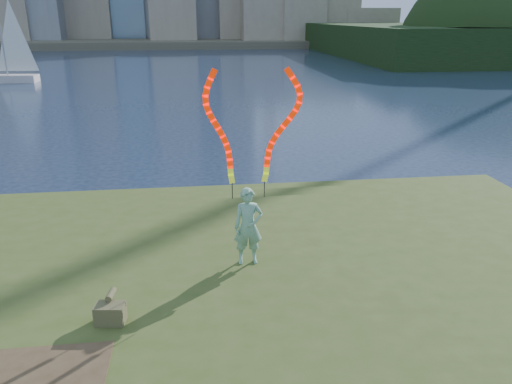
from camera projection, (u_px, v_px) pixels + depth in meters
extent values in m
plane|color=#18243C|center=(166.00, 319.00, 8.99)|extent=(320.00, 320.00, 0.00)
cube|color=#3C4D1B|center=(157.00, 361.00, 6.90)|extent=(14.00, 12.00, 0.30)
cube|color=brown|center=(186.00, 40.00, 97.61)|extent=(320.00, 40.00, 1.20)
imported|color=#1D6A44|center=(248.00, 226.00, 9.10)|extent=(0.54, 0.36, 1.46)
cylinder|color=black|center=(232.00, 191.00, 8.93)|extent=(0.02, 0.02, 0.30)
cylinder|color=black|center=(264.00, 189.00, 9.01)|extent=(0.02, 0.02, 0.30)
cube|color=#484626|center=(110.00, 314.00, 7.46)|extent=(0.46, 0.34, 0.31)
cylinder|color=#484626|center=(111.00, 294.00, 7.58)|extent=(0.14, 0.30, 0.10)
cube|color=beige|center=(8.00, 79.00, 40.73)|extent=(4.66, 1.75, 0.64)
cylinder|color=gray|center=(1.00, 33.00, 39.54)|extent=(0.13, 0.13, 6.96)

